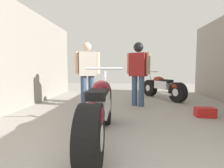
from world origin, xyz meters
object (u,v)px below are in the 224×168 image
object	(u,v)px
motorcycle_maroon_cruiser	(99,111)
motorcycle_black_naked	(163,88)
mechanic_with_helmet	(138,68)
red_toolbox	(205,112)
mechanic_in_blue	(87,71)

from	to	relation	value
motorcycle_maroon_cruiser	motorcycle_black_naked	bearing A→B (deg)	65.92
motorcycle_maroon_cruiser	mechanic_with_helmet	size ratio (longest dim) A/B	1.29
motorcycle_black_naked	red_toolbox	xyz separation A→B (m)	(0.42, -2.19, -0.28)
motorcycle_black_naked	motorcycle_maroon_cruiser	bearing A→B (deg)	-114.08
motorcycle_black_naked	mechanic_with_helmet	size ratio (longest dim) A/B	1.05
motorcycle_black_naked	mechanic_in_blue	xyz separation A→B (m)	(-2.27, -1.33, 0.58)
mechanic_with_helmet	motorcycle_black_naked	bearing A→B (deg)	52.04
motorcycle_maroon_cruiser	motorcycle_black_naked	distance (m)	3.94
motorcycle_black_naked	mechanic_in_blue	bearing A→B (deg)	-149.65
motorcycle_maroon_cruiser	mechanic_with_helmet	bearing A→B (deg)	74.05
motorcycle_maroon_cruiser	motorcycle_black_naked	size ratio (longest dim) A/B	1.23
mechanic_in_blue	red_toolbox	bearing A→B (deg)	-17.79
motorcycle_black_naked	red_toolbox	world-z (taller)	motorcycle_black_naked
motorcycle_maroon_cruiser	red_toolbox	distance (m)	2.49
motorcycle_maroon_cruiser	red_toolbox	size ratio (longest dim) A/B	5.65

